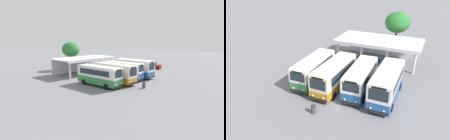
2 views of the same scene
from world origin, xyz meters
TOP-DOWN VIEW (x-y plane):
  - ground_plane at (0.00, 0.00)m, footprint 180.00×180.00m
  - city_bus_nearest_orange at (-4.97, 2.67)m, footprint 2.53×7.89m
  - city_bus_second_in_row at (-1.91, 2.21)m, footprint 2.51×8.00m
  - city_bus_middle_cream at (1.15, 2.67)m, footprint 2.54×7.49m
  - city_bus_fourth_amber at (4.21, 2.47)m, footprint 2.49×7.75m
  - terminal_canopy at (0.53, 13.46)m, footprint 12.59×6.42m
  - waiting_chair_end_by_column at (-1.08, 11.64)m, footprint 0.44×0.44m
  - waiting_chair_second_from_end at (-0.36, 11.61)m, footprint 0.44×0.44m
  - waiting_chair_middle_seat at (0.36, 11.57)m, footprint 0.44×0.44m
  - waiting_chair_fourth_seat at (1.07, 11.55)m, footprint 0.44×0.44m
  - roadside_tree_behind_canopy at (1.88, 19.29)m, footprint 4.17×4.17m
  - litter_bin_apron at (-1.58, -3.36)m, footprint 0.49×0.49m

SIDE VIEW (x-z plane):
  - ground_plane at x=0.00m, z-range 0.00..0.00m
  - litter_bin_apron at x=-1.58m, z-range 0.01..0.91m
  - waiting_chair_end_by_column at x=-1.08m, z-range 0.09..0.95m
  - waiting_chair_second_from_end at x=-0.36m, z-range 0.09..0.95m
  - waiting_chair_middle_seat at x=0.36m, z-range 0.09..0.95m
  - waiting_chair_fourth_seat at x=1.07m, z-range 0.09..0.95m
  - city_bus_nearest_orange at x=-4.97m, z-range 0.17..3.29m
  - city_bus_middle_cream at x=1.15m, z-range 0.17..3.32m
  - city_bus_second_in_row at x=-1.91m, z-range 0.17..3.39m
  - city_bus_fourth_amber at x=4.21m, z-range 0.17..3.54m
  - terminal_canopy at x=0.53m, z-range 0.98..4.38m
  - roadside_tree_behind_canopy at x=1.88m, z-range 1.50..8.09m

